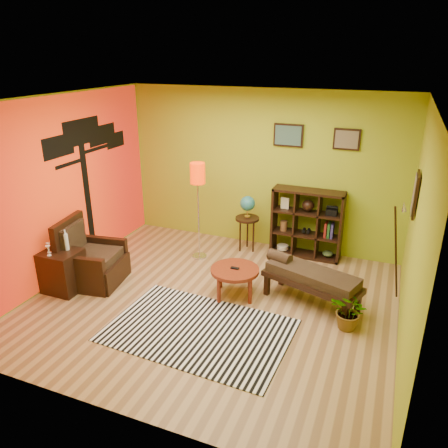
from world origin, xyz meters
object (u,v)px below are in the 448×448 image
at_px(cube_shelf, 308,224).
at_px(bench, 310,277).
at_px(armchair, 90,263).
at_px(potted_plant, 350,315).
at_px(coffee_table, 235,272).
at_px(floor_lamp, 198,182).
at_px(globe_table, 247,210).
at_px(side_cabinet, 63,271).

bearing_deg(cube_shelf, bench, -76.67).
xyz_separation_m(armchair, potted_plant, (3.89, 0.20, -0.11)).
bearing_deg(cube_shelf, coffee_table, -111.68).
distance_m(floor_lamp, bench, 2.40).
height_order(floor_lamp, cube_shelf, floor_lamp).
relative_size(globe_table, potted_plant, 1.98).
bearing_deg(potted_plant, armchair, -177.03).
distance_m(coffee_table, cube_shelf, 1.87).
bearing_deg(armchair, side_cabinet, -119.22).
distance_m(side_cabinet, cube_shelf, 4.02).
xyz_separation_m(side_cabinet, cube_shelf, (3.11, 2.53, 0.28)).
bearing_deg(potted_plant, coffee_table, 171.97).
bearing_deg(floor_lamp, armchair, -130.48).
relative_size(floor_lamp, globe_table, 1.65).
distance_m(coffee_table, side_cabinet, 2.56).
distance_m(side_cabinet, floor_lamp, 2.49).
distance_m(coffee_table, bench, 1.06).
distance_m(floor_lamp, cube_shelf, 2.01).
bearing_deg(coffee_table, cube_shelf, 68.32).
relative_size(armchair, floor_lamp, 0.60).
bearing_deg(potted_plant, globe_table, 138.42).
bearing_deg(coffee_table, floor_lamp, 136.55).
height_order(globe_table, cube_shelf, cube_shelf).
relative_size(side_cabinet, bench, 0.64).
xyz_separation_m(floor_lamp, cube_shelf, (1.71, 0.75, -0.76)).
distance_m(cube_shelf, potted_plant, 2.22).
distance_m(coffee_table, potted_plant, 1.69).
relative_size(side_cabinet, cube_shelf, 0.79).
xyz_separation_m(floor_lamp, globe_table, (0.67, 0.59, -0.59)).
xyz_separation_m(coffee_table, globe_table, (-0.35, 1.56, 0.40)).
relative_size(side_cabinet, potted_plant, 1.84).
xyz_separation_m(floor_lamp, bench, (2.07, -0.77, -0.95)).
bearing_deg(floor_lamp, bench, -20.35).
xyz_separation_m(coffee_table, side_cabinet, (-2.43, -0.81, -0.05)).
xyz_separation_m(cube_shelf, potted_plant, (0.98, -1.96, -0.40)).
xyz_separation_m(cube_shelf, bench, (0.36, -1.52, -0.19)).
height_order(coffee_table, cube_shelf, cube_shelf).
xyz_separation_m(coffee_table, floor_lamp, (-1.02, 0.97, 0.99)).
height_order(armchair, cube_shelf, cube_shelf).
height_order(armchair, globe_table, globe_table).
relative_size(coffee_table, cube_shelf, 0.59).
bearing_deg(side_cabinet, coffee_table, 18.44).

